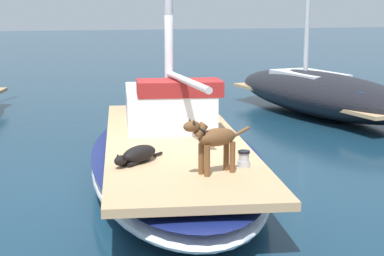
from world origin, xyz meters
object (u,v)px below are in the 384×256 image
(moored_boat_starboard_side, at_px, (321,92))
(deck_winch, at_px, (244,159))
(coiled_rope, at_px, (139,153))
(dog_brown, at_px, (214,139))
(dog_black, at_px, (138,155))
(sailboat_main, at_px, (174,159))

(moored_boat_starboard_side, bearing_deg, deck_winch, -124.10)
(coiled_rope, xyz_separation_m, moored_boat_starboard_side, (5.62, 5.61, -0.12))
(deck_winch, relative_size, moored_boat_starboard_side, 0.03)
(coiled_rope, bearing_deg, dog_brown, -61.23)
(dog_black, height_order, moored_boat_starboard_side, moored_boat_starboard_side)
(dog_black, relative_size, dog_brown, 0.84)
(dog_black, bearing_deg, deck_winch, -24.77)
(sailboat_main, distance_m, moored_boat_starboard_side, 6.81)
(sailboat_main, height_order, deck_winch, deck_winch)
(deck_winch, xyz_separation_m, moored_boat_starboard_side, (4.49, 6.63, -0.20))
(dog_brown, xyz_separation_m, moored_boat_starboard_side, (4.95, 6.83, -0.52))
(dog_brown, xyz_separation_m, coiled_rope, (-0.67, 1.22, -0.40))
(coiled_rope, bearing_deg, moored_boat_starboard_side, 44.94)
(sailboat_main, relative_size, dog_black, 9.67)
(sailboat_main, bearing_deg, dog_black, -121.68)
(sailboat_main, xyz_separation_m, dog_brown, (-0.04, -2.11, 0.75))
(dog_brown, bearing_deg, coiled_rope, 118.77)
(dog_brown, relative_size, moored_boat_starboard_side, 0.13)
(dog_black, distance_m, moored_boat_starboard_side, 8.35)
(moored_boat_starboard_side, bearing_deg, dog_black, -133.42)
(sailboat_main, xyz_separation_m, deck_winch, (0.42, -1.91, 0.42))
(dog_black, relative_size, moored_boat_starboard_side, 0.11)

